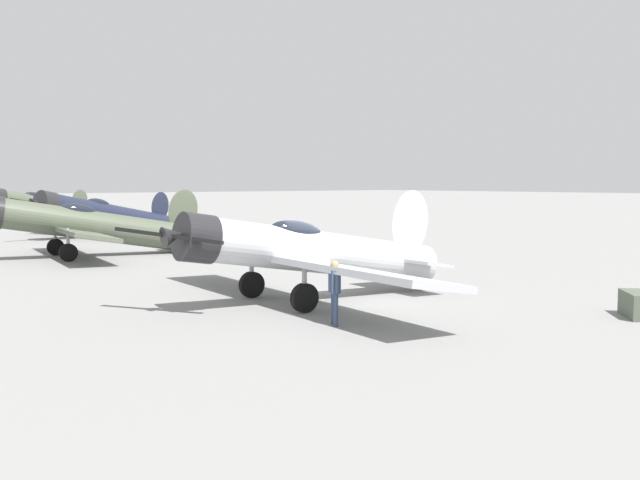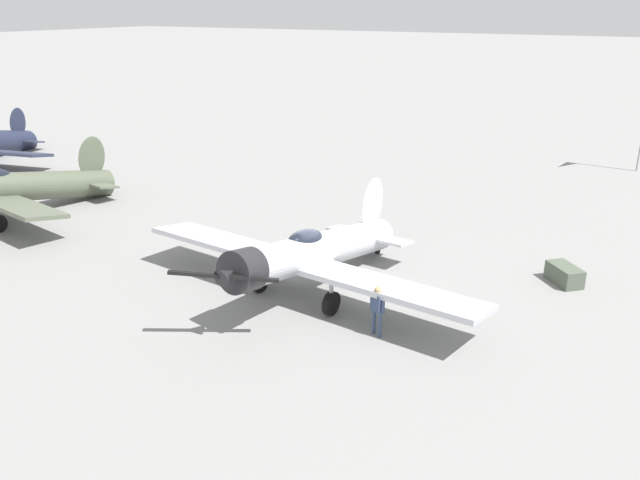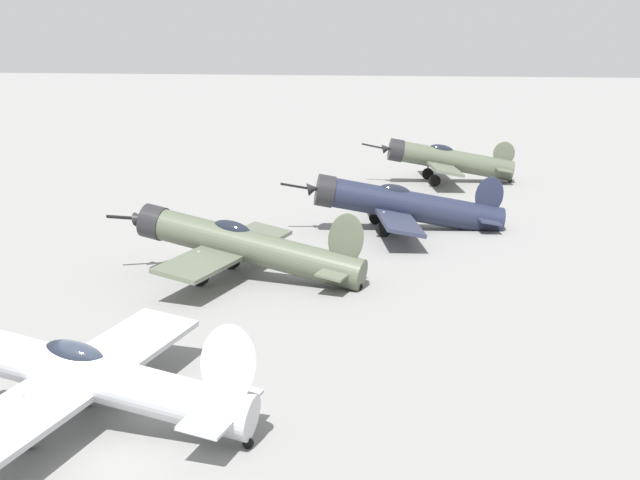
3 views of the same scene
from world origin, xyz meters
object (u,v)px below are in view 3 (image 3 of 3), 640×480
at_px(airplane_far_line, 403,205).
at_px(airplane_outer_stand, 446,160).
at_px(airplane_foreground, 87,377).
at_px(airplane_mid_apron, 242,245).

bearing_deg(airplane_far_line, airplane_outer_stand, -107.77).
bearing_deg(airplane_foreground, airplane_outer_stand, -92.99).
xyz_separation_m(airplane_foreground, airplane_far_line, (28.18, -5.87, -0.13)).
distance_m(airplane_mid_apron, airplane_far_line, 13.05).
relative_size(airplane_foreground, airplane_mid_apron, 1.13).
relative_size(airplane_mid_apron, airplane_outer_stand, 1.10).
distance_m(airplane_foreground, airplane_far_line, 28.79).
bearing_deg(airplane_far_line, airplane_mid_apron, 51.01).
bearing_deg(airplane_outer_stand, airplane_foreground, 69.21).
height_order(airplane_foreground, airplane_mid_apron, airplane_foreground).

